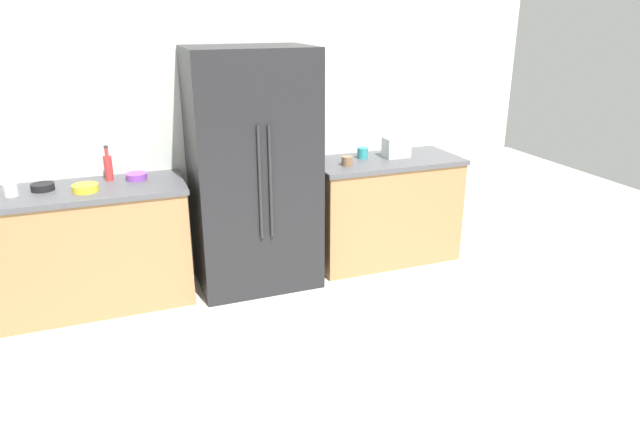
# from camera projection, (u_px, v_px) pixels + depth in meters

# --- Properties ---
(ground_plane) EXTENTS (9.91, 9.91, 0.00)m
(ground_plane) POSITION_uv_depth(u_px,v_px,m) (363.00, 385.00, 3.43)
(ground_plane) COLOR beige
(kitchen_back_panel) EXTENTS (4.92, 0.10, 2.80)m
(kitchen_back_panel) POSITION_uv_depth(u_px,v_px,m) (265.00, 104.00, 4.74)
(kitchen_back_panel) COLOR silver
(kitchen_back_panel) RESTS_ON ground_plane
(counter_left) EXTENTS (1.40, 0.63, 0.93)m
(counter_left) POSITION_uv_depth(u_px,v_px,m) (93.00, 247.00, 4.25)
(counter_left) COLOR #9E7247
(counter_left) RESTS_ON ground_plane
(counter_right) EXTENTS (1.30, 0.63, 0.93)m
(counter_right) POSITION_uv_depth(u_px,v_px,m) (384.00, 209.00, 5.06)
(counter_right) COLOR #9E7247
(counter_right) RESTS_ON ground_plane
(refrigerator) EXTENTS (0.95, 0.70, 1.90)m
(refrigerator) POSITION_uv_depth(u_px,v_px,m) (253.00, 171.00, 4.46)
(refrigerator) COLOR black
(refrigerator) RESTS_ON ground_plane
(toaster) EXTENTS (0.22, 0.15, 0.17)m
(toaster) POSITION_uv_depth(u_px,v_px,m) (396.00, 147.00, 4.94)
(toaster) COLOR silver
(toaster) RESTS_ON counter_right
(bottle_a) EXTENTS (0.06, 0.06, 0.27)m
(bottle_a) POSITION_uv_depth(u_px,v_px,m) (108.00, 167.00, 4.25)
(bottle_a) COLOR red
(bottle_a) RESTS_ON counter_left
(cup_a) EXTENTS (0.10, 0.10, 0.09)m
(cup_a) POSITION_uv_depth(u_px,v_px,m) (363.00, 153.00, 4.92)
(cup_a) COLOR teal
(cup_a) RESTS_ON counter_right
(cup_b) EXTENTS (0.09, 0.09, 0.09)m
(cup_b) POSITION_uv_depth(u_px,v_px,m) (11.00, 190.00, 3.90)
(cup_b) COLOR white
(cup_b) RESTS_ON counter_left
(cup_c) EXTENTS (0.09, 0.09, 0.08)m
(cup_c) POSITION_uv_depth(u_px,v_px,m) (347.00, 161.00, 4.69)
(cup_c) COLOR brown
(cup_c) RESTS_ON counter_right
(bowl_a) EXTENTS (0.16, 0.16, 0.05)m
(bowl_a) POSITION_uv_depth(u_px,v_px,m) (43.00, 187.00, 4.04)
(bowl_a) COLOR black
(bowl_a) RESTS_ON counter_left
(bowl_b) EXTENTS (0.18, 0.18, 0.05)m
(bowl_b) POSITION_uv_depth(u_px,v_px,m) (85.00, 188.00, 4.01)
(bowl_b) COLOR yellow
(bowl_b) RESTS_ON counter_left
(bowl_c) EXTENTS (0.16, 0.16, 0.05)m
(bowl_c) POSITION_uv_depth(u_px,v_px,m) (137.00, 176.00, 4.30)
(bowl_c) COLOR purple
(bowl_c) RESTS_ON counter_left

